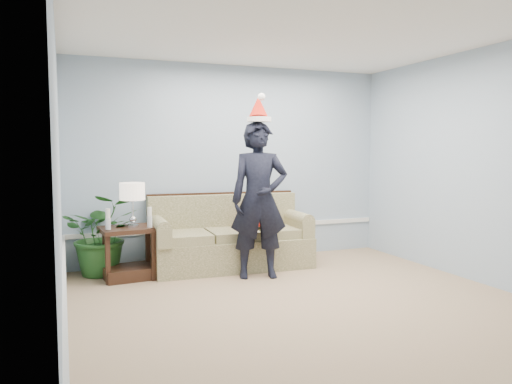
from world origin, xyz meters
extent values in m
cube|color=tan|center=(0.00, 0.00, -0.01)|extent=(4.50, 5.00, 0.02)
cube|color=white|center=(0.00, 0.00, 2.71)|extent=(4.50, 5.00, 0.02)
cube|color=#9DB4C8|center=(0.00, 2.51, 1.35)|extent=(4.50, 0.02, 2.70)
cube|color=#9DB4C8|center=(-2.26, 0.00, 1.35)|extent=(0.02, 5.00, 2.70)
cube|color=#9DB4C8|center=(2.26, 0.00, 1.35)|extent=(0.02, 5.00, 2.70)
cube|color=white|center=(0.00, 2.48, 0.45)|extent=(4.48, 0.03, 0.06)
cube|color=white|center=(-2.23, 0.00, 0.45)|extent=(0.03, 4.98, 0.06)
cube|color=brown|center=(-0.19, 2.01, 0.19)|extent=(2.07, 0.95, 0.39)
cube|color=brown|center=(-0.82, 1.96, 0.45)|extent=(0.63, 0.72, 0.12)
cube|color=brown|center=(-0.19, 1.96, 0.45)|extent=(0.63, 0.72, 0.12)
cube|color=brown|center=(0.44, 1.96, 0.45)|extent=(0.63, 0.72, 0.12)
cube|color=brown|center=(-0.19, 2.34, 0.66)|extent=(2.05, 0.27, 0.54)
cube|color=black|center=(-0.19, 2.41, 0.93)|extent=(2.04, 0.13, 0.05)
cube|color=brown|center=(-1.13, 2.01, 0.51)|extent=(0.21, 0.88, 0.23)
cube|color=brown|center=(0.74, 2.01, 0.51)|extent=(0.21, 0.88, 0.23)
cube|color=#3D2216|center=(-1.51, 1.91, 0.60)|extent=(0.70, 0.60, 0.05)
cube|color=#3D2216|center=(-1.51, 1.91, 0.07)|extent=(0.63, 0.54, 0.14)
cube|color=#3D2216|center=(-1.77, 1.70, 0.31)|extent=(0.06, 0.06, 0.62)
cube|color=#3D2216|center=(-1.26, 1.70, 0.31)|extent=(0.06, 0.06, 0.62)
cube|color=#3D2216|center=(-1.77, 2.12, 0.31)|extent=(0.06, 0.06, 0.62)
cube|color=#3D2216|center=(-1.26, 2.12, 0.31)|extent=(0.06, 0.06, 0.62)
cylinder|color=silver|center=(-1.46, 1.89, 0.64)|extent=(0.14, 0.14, 0.03)
sphere|color=silver|center=(-1.46, 1.89, 0.71)|extent=(0.08, 0.08, 0.08)
cylinder|color=silver|center=(-1.46, 1.89, 0.84)|extent=(0.02, 0.02, 0.30)
cylinder|color=beige|center=(-1.46, 1.89, 1.05)|extent=(0.30, 0.30, 0.20)
cylinder|color=silver|center=(-1.75, 1.80, 0.69)|extent=(0.06, 0.06, 0.13)
cylinder|color=white|center=(-1.75, 1.80, 0.81)|extent=(0.05, 0.05, 0.11)
cylinder|color=silver|center=(-1.28, 1.80, 0.69)|extent=(0.06, 0.06, 0.13)
cylinder|color=white|center=(-1.28, 1.80, 0.81)|extent=(0.05, 0.05, 0.11)
imported|color=#245A22|center=(-1.79, 2.22, 0.51)|extent=(0.93, 0.82, 1.01)
imported|color=black|center=(-0.03, 1.42, 0.94)|extent=(0.77, 0.59, 1.88)
cylinder|color=white|center=(-0.03, 1.42, 1.90)|extent=(0.37, 0.37, 0.06)
cone|color=red|center=(-0.03, 1.44, 2.04)|extent=(0.33, 0.38, 0.34)
sphere|color=white|center=(-0.03, 1.34, 2.15)|extent=(0.09, 0.09, 0.09)
sphere|color=white|center=(0.15, 1.98, 0.64)|extent=(0.27, 0.27, 0.27)
cylinder|color=red|center=(0.15, 1.98, 0.64)|extent=(0.30, 0.30, 0.19)
cylinder|color=#116729|center=(0.15, 1.98, 0.74)|extent=(0.20, 0.20, 0.03)
sphere|color=white|center=(0.08, 1.86, 0.56)|extent=(0.12, 0.12, 0.12)
sphere|color=white|center=(0.22, 1.86, 0.56)|extent=(0.12, 0.12, 0.12)
sphere|color=white|center=(0.15, 1.97, 0.84)|extent=(0.19, 0.19, 0.19)
sphere|color=black|center=(0.15, 1.86, 0.82)|extent=(0.03, 0.03, 0.03)
sphere|color=white|center=(0.08, 1.98, 0.92)|extent=(0.07, 0.07, 0.07)
sphere|color=white|center=(0.22, 1.98, 0.92)|extent=(0.07, 0.07, 0.07)
camera|label=1|loc=(-2.22, -4.11, 1.53)|focal=35.00mm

